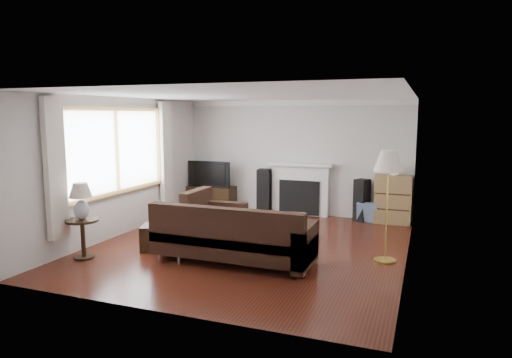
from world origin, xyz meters
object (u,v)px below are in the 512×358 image
at_px(coffee_table, 272,226).
at_px(side_table, 83,239).
at_px(bookshelf, 393,199).
at_px(tv_stand, 212,198).
at_px(sectional_sofa, 234,235).
at_px(floor_lamp, 387,207).

distance_m(coffee_table, side_table, 3.16).
bearing_deg(coffee_table, bookshelf, 37.70).
bearing_deg(tv_stand, bookshelf, 0.76).
height_order(bookshelf, side_table, bookshelf).
bearing_deg(coffee_table, sectional_sofa, -101.62).
bearing_deg(bookshelf, sectional_sofa, -121.18).
height_order(bookshelf, coffee_table, bookshelf).
bearing_deg(side_table, bookshelf, 43.41).
bearing_deg(coffee_table, tv_stand, 131.50).
xyz_separation_m(floor_lamp, side_table, (-4.35, -1.48, -0.53)).
relative_size(tv_stand, floor_lamp, 0.65).
relative_size(sectional_sofa, floor_lamp, 1.54).
bearing_deg(sectional_sofa, coffee_table, 85.54).
bearing_deg(tv_stand, floor_lamp, -31.24).
xyz_separation_m(bookshelf, coffee_table, (-1.92, -1.91, -0.27)).
bearing_deg(coffee_table, floor_lamp, -24.83).
bearing_deg(floor_lamp, coffee_table, 162.33).
height_order(sectional_sofa, coffee_table, sectional_sofa).
distance_m(tv_stand, floor_lamp, 4.85).
relative_size(tv_stand, coffee_table, 0.97).
bearing_deg(coffee_table, side_table, -145.00).
bearing_deg(tv_stand, sectional_sofa, -58.86).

